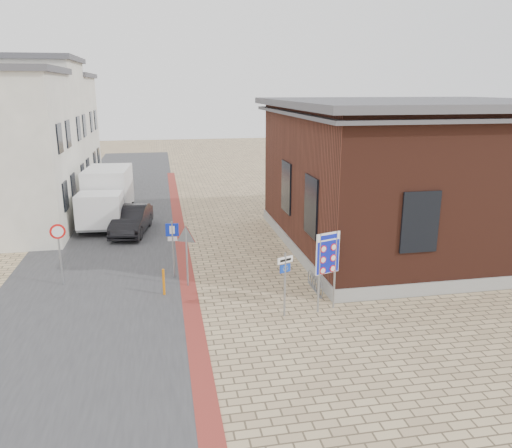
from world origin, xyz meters
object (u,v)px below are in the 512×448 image
object	(u,v)px
sedan	(132,220)
parking_sign	(173,240)
border_sign	(328,255)
essen_sign	(285,275)
box_truck	(107,196)
bollard	(164,282)

from	to	relation	value
sedan	parking_sign	xyz separation A→B (m)	(1.95, -6.78, 0.84)
border_sign	sedan	bearing A→B (deg)	103.90
border_sign	essen_sign	distance (m)	1.60
box_truck	essen_sign	world-z (taller)	box_truck
sedan	essen_sign	xyz separation A→B (m)	(5.44, -10.98, 0.73)
box_truck	parking_sign	size ratio (longest dim) A/B	2.53
sedan	bollard	distance (m)	8.62
box_truck	parking_sign	xyz separation A→B (m)	(3.34, -9.06, 0.02)
sedan	box_truck	xyz separation A→B (m)	(-1.39, 2.28, 0.83)
box_truck	essen_sign	distance (m)	14.92
border_sign	bollard	bearing A→B (deg)	138.07
parking_sign	bollard	world-z (taller)	parking_sign
essen_sign	bollard	size ratio (longest dim) A/B	2.20
sedan	parking_sign	size ratio (longest dim) A/B	1.87
essen_sign	parking_sign	size ratio (longest dim) A/B	0.96
parking_sign	box_truck	bearing A→B (deg)	113.61
essen_sign	bollard	xyz separation A→B (m)	(-3.90, 2.50, -0.94)
essen_sign	parking_sign	bearing A→B (deg)	106.10
box_truck	parking_sign	world-z (taller)	box_truck
border_sign	essen_sign	xyz separation A→B (m)	(-1.50, -0.20, -0.53)
border_sign	box_truck	bearing A→B (deg)	103.67
sedan	border_sign	size ratio (longest dim) A/B	1.57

